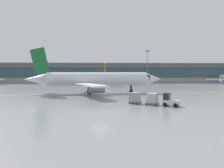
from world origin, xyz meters
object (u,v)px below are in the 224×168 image
at_px(taxiing_regional_jet, 95,80).
at_px(cargo_dolly_lead, 152,99).
at_px(baggage_tug, 170,101).
at_px(gate_airplane_1, 106,78).
at_px(apron_light_mast_1, 39,66).
at_px(apron_light_mast_2, 147,65).
at_px(cargo_dolly_trailing, 135,98).

relative_size(taxiing_regional_jet, cargo_dolly_lead, 13.30).
bearing_deg(baggage_tug, taxiing_regional_jet, 150.25).
relative_size(gate_airplane_1, taxiing_regional_jet, 0.81).
xyz_separation_m(taxiing_regional_jet, apron_light_mast_1, (-24.99, 51.95, 4.41)).
bearing_deg(apron_light_mast_2, taxiing_regional_jet, -115.05).
bearing_deg(cargo_dolly_lead, apron_light_mast_1, 148.89).
bearing_deg(cargo_dolly_trailing, apron_light_mast_1, 147.69).
height_order(baggage_tug, cargo_dolly_trailing, baggage_tug).
xyz_separation_m(gate_airplane_1, apron_light_mast_1, (-29.95, 7.33, 5.09)).
bearing_deg(cargo_dolly_trailing, cargo_dolly_lead, 0.00).
bearing_deg(taxiing_regional_jet, apron_light_mast_1, 113.23).
height_order(gate_airplane_1, cargo_dolly_lead, gate_airplane_1).
distance_m(gate_airplane_1, apron_light_mast_1, 31.25).
relative_size(gate_airplane_1, baggage_tug, 9.61).
bearing_deg(gate_airplane_1, apron_light_mast_2, -59.61).
relative_size(cargo_dolly_trailing, apron_light_mast_2, 0.17).
bearing_deg(apron_light_mast_1, apron_light_mast_2, 2.78).
bearing_deg(cargo_dolly_trailing, taxiing_regional_jet, 142.07).
height_order(baggage_tug, cargo_dolly_lead, baggage_tug).
relative_size(baggage_tug, apron_light_mast_1, 0.20).
distance_m(cargo_dolly_lead, cargo_dolly_trailing, 3.23).
relative_size(taxiing_regional_jet, baggage_tug, 11.93).
distance_m(baggage_tug, apron_light_mast_2, 80.06).
xyz_separation_m(apron_light_mast_1, apron_light_mast_2, (50.41, 2.44, 0.55)).
height_order(gate_airplane_1, baggage_tug, gate_airplane_1).
height_order(gate_airplane_1, cargo_dolly_trailing, gate_airplane_1).
bearing_deg(apron_light_mast_1, cargo_dolly_lead, -65.22).
xyz_separation_m(cargo_dolly_lead, apron_light_mast_1, (-34.35, 74.41, 6.84)).
relative_size(cargo_dolly_lead, apron_light_mast_1, 0.18).
distance_m(apron_light_mast_1, apron_light_mast_2, 50.47).
distance_m(gate_airplane_1, taxiing_regional_jet, 44.90).
relative_size(gate_airplane_1, cargo_dolly_trailing, 10.71).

